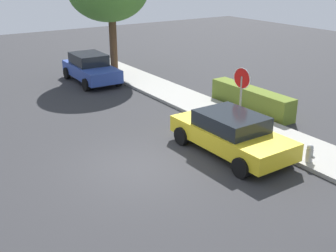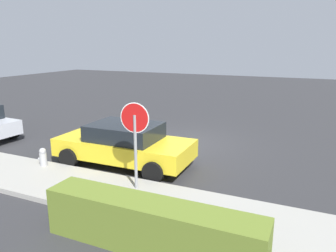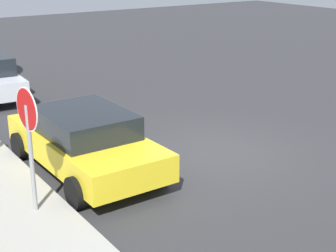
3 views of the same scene
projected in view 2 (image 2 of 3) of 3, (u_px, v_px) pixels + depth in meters
name	position (u px, v px, depth m)	size (l,w,h in m)	color
ground_plane	(180.00, 143.00, 13.14)	(60.00, 60.00, 0.00)	#2D2D30
sidewalk_curb	(106.00, 193.00, 8.57)	(32.00, 2.11, 0.14)	#9E9B93
stop_sign	(135.00, 132.00, 8.34)	(0.79, 0.10, 2.44)	gray
parked_car_yellow	(125.00, 144.00, 10.60)	(4.44, 2.15, 1.38)	yellow
fire_hydrant	(43.00, 159.00, 10.27)	(0.30, 0.22, 0.72)	#A5A5A8
front_yard_hedge	(151.00, 226.00, 6.22)	(4.37, 0.76, 0.98)	olive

